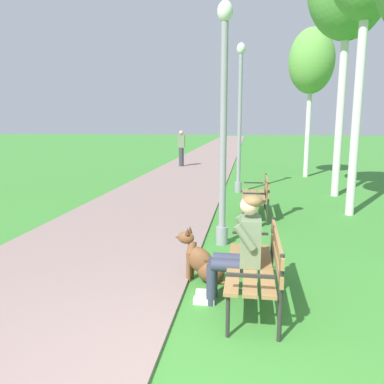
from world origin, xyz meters
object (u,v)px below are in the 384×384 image
dog_brown (203,262)px  birch_tree_fifth (311,62)px  person_seated_on_near_bench (241,245)px  pedestrian_distant (181,148)px  park_bench_near (259,262)px  park_bench_mid (258,193)px  lamp_post_mid (240,117)px  lamp_post_near (223,124)px

dog_brown → birch_tree_fifth: 11.14m
person_seated_on_near_bench → dog_brown: (-0.48, 0.51, -0.42)m
pedestrian_distant → birch_tree_fifth: bearing=-25.3°
park_bench_near → park_bench_mid: same height
park_bench_near → dog_brown: (-0.68, 0.56, -0.25)m
lamp_post_mid → birch_tree_fifth: size_ratio=0.78×
pedestrian_distant → dog_brown: bearing=-78.7°
pedestrian_distant → park_bench_mid: bearing=-69.9°
park_bench_near → birch_tree_fifth: 11.43m
pedestrian_distant → lamp_post_near: bearing=-76.5°
park_bench_mid → pedestrian_distant: pedestrian_distant is taller
dog_brown → pedestrian_distant: 12.81m
person_seated_on_near_bench → lamp_post_mid: (-0.23, 7.00, 1.47)m
dog_brown → lamp_post_near: lamp_post_near is taller
person_seated_on_near_bench → lamp_post_mid: lamp_post_mid is taller
park_bench_mid → lamp_post_near: size_ratio=0.39×
park_bench_mid → lamp_post_mid: lamp_post_mid is taller
park_bench_mid → park_bench_near: bearing=-91.0°
person_seated_on_near_bench → pedestrian_distant: bearing=102.9°
park_bench_mid → lamp_post_near: 2.59m
lamp_post_mid → pedestrian_distant: (-2.76, 6.06, -1.31)m
lamp_post_mid → person_seated_on_near_bench: bearing=-88.1°
lamp_post_near → pedestrian_distant: bearing=103.5°
person_seated_on_near_bench → pedestrian_distant: 13.39m
park_bench_mid → dog_brown: bearing=-101.8°
person_seated_on_near_bench → lamp_post_mid: size_ratio=0.30×
lamp_post_mid → pedestrian_distant: size_ratio=2.52×
lamp_post_mid → lamp_post_near: bearing=-91.4°
person_seated_on_near_bench → pedestrian_distant: pedestrian_distant is taller
pedestrian_distant → park_bench_near: bearing=-76.3°
park_bench_mid → pedestrian_distant: bearing=110.1°
park_bench_mid → pedestrian_distant: size_ratio=0.91×
birch_tree_fifth → lamp_post_near: bearing=-106.5°
lamp_post_near → pedestrian_distant: lamp_post_near is taller
dog_brown → pedestrian_distant: (-2.51, 12.54, 0.58)m
park_bench_near → park_bench_mid: size_ratio=1.00×
park_bench_mid → person_seated_on_near_bench: size_ratio=1.20×
birch_tree_fifth → pedestrian_distant: (-5.16, 2.44, -3.28)m
park_bench_near → lamp_post_mid: (-0.43, 7.04, 1.64)m
lamp_post_mid → birch_tree_fifth: birch_tree_fifth is taller
lamp_post_near → pedestrian_distant: size_ratio=2.32×
park_bench_mid → birch_tree_fifth: (1.90, 6.49, 3.61)m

